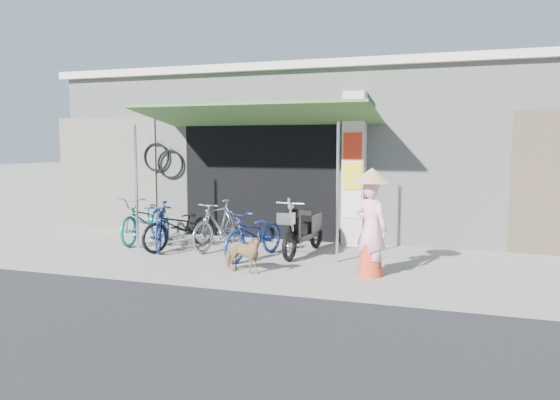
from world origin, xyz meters
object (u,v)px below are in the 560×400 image
(bike_teal, at_px, (144,219))
(nun, at_px, (371,222))
(moped, at_px, (305,229))
(street_dog, at_px, (242,254))
(bike_black, at_px, (180,226))
(bike_blue, at_px, (162,226))
(bike_silver, at_px, (219,225))
(bike_navy, at_px, (255,234))

(bike_teal, distance_m, nun, 5.05)
(moped, relative_size, nun, 1.09)
(street_dog, relative_size, moped, 0.41)
(street_dog, height_order, moped, moped)
(bike_black, xyz_separation_m, street_dog, (1.85, -1.39, -0.14))
(bike_blue, distance_m, nun, 4.19)
(bike_silver, bearing_deg, bike_black, -150.43)
(bike_black, relative_size, bike_silver, 1.07)
(street_dog, bearing_deg, nun, -66.25)
(bike_teal, relative_size, bike_navy, 1.09)
(bike_teal, bearing_deg, nun, -21.30)
(bike_navy, xyz_separation_m, moped, (0.73, 0.61, 0.02))
(nun, bearing_deg, bike_navy, 9.84)
(bike_black, relative_size, bike_navy, 1.02)
(bike_teal, bearing_deg, bike_navy, -20.76)
(bike_blue, bearing_deg, bike_black, -5.83)
(bike_blue, relative_size, nun, 0.91)
(bike_navy, bearing_deg, street_dog, -64.71)
(bike_teal, distance_m, moped, 3.44)
(bike_navy, height_order, moped, moped)
(bike_black, bearing_deg, bike_teal, -179.60)
(bike_navy, height_order, street_dog, bike_navy)
(bike_teal, relative_size, bike_black, 1.07)
(bike_blue, bearing_deg, bike_navy, -27.37)
(bike_teal, distance_m, street_dog, 3.47)
(bike_teal, relative_size, nun, 1.10)
(bike_silver, bearing_deg, bike_blue, -151.16)
(bike_black, bearing_deg, bike_blue, -140.64)
(bike_teal, height_order, street_dog, bike_teal)
(bike_teal, xyz_separation_m, bike_black, (1.09, -0.46, -0.03))
(bike_black, bearing_deg, bike_silver, 41.66)
(bike_teal, height_order, bike_navy, bike_teal)
(street_dog, distance_m, moped, 1.79)
(nun, bearing_deg, bike_silver, 5.83)
(bike_teal, distance_m, bike_navy, 2.81)
(bike_black, height_order, bike_silver, bike_silver)
(bike_navy, bearing_deg, bike_silver, 164.59)
(street_dog, bearing_deg, moped, -6.34)
(bike_black, xyz_separation_m, nun, (3.76, -0.93, 0.38))
(bike_silver, distance_m, nun, 3.29)
(nun, bearing_deg, bike_blue, 15.01)
(street_dog, bearing_deg, bike_black, 63.32)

